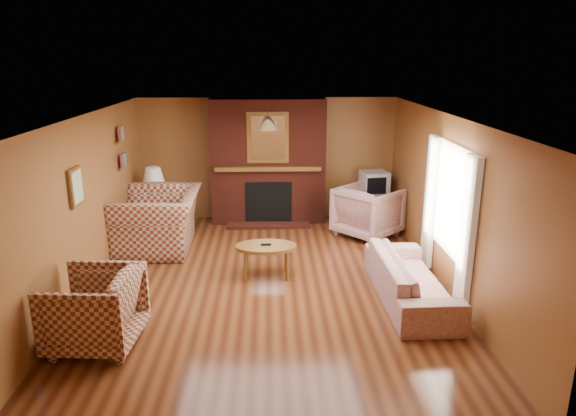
{
  "coord_description": "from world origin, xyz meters",
  "views": [
    {
      "loc": [
        0.03,
        -6.79,
        3.17
      ],
      "look_at": [
        0.3,
        0.6,
        0.97
      ],
      "focal_mm": 32.0,
      "sensor_mm": 36.0,
      "label": 1
    }
  ],
  "objects_px": {
    "plaid_armchair": "(94,310)",
    "crt_tv": "(374,183)",
    "floral_sofa": "(411,278)",
    "coffee_table": "(266,249)",
    "floral_armchair": "(368,212)",
    "side_table": "(157,216)",
    "table_lamp": "(154,183)",
    "plaid_loveseat": "(159,221)",
    "tv_stand": "(373,208)",
    "fireplace": "(268,163)"
  },
  "relations": [
    {
      "from": "fireplace",
      "to": "crt_tv",
      "type": "height_order",
      "value": "fireplace"
    },
    {
      "from": "table_lamp",
      "to": "side_table",
      "type": "bearing_deg",
      "value": 0.0
    },
    {
      "from": "tv_stand",
      "to": "side_table",
      "type": "bearing_deg",
      "value": -170.27
    },
    {
      "from": "floral_sofa",
      "to": "tv_stand",
      "type": "xyz_separation_m",
      "value": [
        0.15,
        3.35,
        -0.02
      ]
    },
    {
      "from": "plaid_armchair",
      "to": "side_table",
      "type": "xyz_separation_m",
      "value": [
        -0.15,
        3.99,
        -0.16
      ]
    },
    {
      "from": "fireplace",
      "to": "crt_tv",
      "type": "relative_size",
      "value": 4.36
    },
    {
      "from": "plaid_armchair",
      "to": "table_lamp",
      "type": "relative_size",
      "value": 1.46
    },
    {
      "from": "plaid_loveseat",
      "to": "crt_tv",
      "type": "xyz_separation_m",
      "value": [
        3.9,
        1.27,
        0.31
      ]
    },
    {
      "from": "floral_armchair",
      "to": "tv_stand",
      "type": "distance_m",
      "value": 0.82
    },
    {
      "from": "table_lamp",
      "to": "crt_tv",
      "type": "xyz_separation_m",
      "value": [
        4.15,
        0.34,
        -0.12
      ]
    },
    {
      "from": "plaid_armchair",
      "to": "table_lamp",
      "type": "distance_m",
      "value": 4.02
    },
    {
      "from": "plaid_armchair",
      "to": "crt_tv",
      "type": "distance_m",
      "value": 5.91
    },
    {
      "from": "fireplace",
      "to": "crt_tv",
      "type": "distance_m",
      "value": 2.09
    },
    {
      "from": "crt_tv",
      "to": "floral_sofa",
      "type": "bearing_deg",
      "value": -92.57
    },
    {
      "from": "floral_armchair",
      "to": "plaid_loveseat",
      "type": "bearing_deg",
      "value": 55.67
    },
    {
      "from": "floral_sofa",
      "to": "table_lamp",
      "type": "distance_m",
      "value": 5.04
    },
    {
      "from": "plaid_armchair",
      "to": "floral_sofa",
      "type": "bearing_deg",
      "value": 108.77
    },
    {
      "from": "plaid_loveseat",
      "to": "floral_sofa",
      "type": "bearing_deg",
      "value": 60.17
    },
    {
      "from": "plaid_armchair",
      "to": "coffee_table",
      "type": "relative_size",
      "value": 1.07
    },
    {
      "from": "coffee_table",
      "to": "crt_tv",
      "type": "bearing_deg",
      "value": 50.05
    },
    {
      "from": "coffee_table",
      "to": "tv_stand",
      "type": "distance_m",
      "value": 3.26
    },
    {
      "from": "floral_armchair",
      "to": "tv_stand",
      "type": "relative_size",
      "value": 1.73
    },
    {
      "from": "fireplace",
      "to": "table_lamp",
      "type": "bearing_deg",
      "value": -165.71
    },
    {
      "from": "plaid_armchair",
      "to": "crt_tv",
      "type": "height_order",
      "value": "crt_tv"
    },
    {
      "from": "floral_sofa",
      "to": "plaid_armchair",
      "type": "bearing_deg",
      "value": 103.25
    },
    {
      "from": "fireplace",
      "to": "coffee_table",
      "type": "xyz_separation_m",
      "value": [
        -0.04,
        -2.68,
        -0.75
      ]
    },
    {
      "from": "plaid_armchair",
      "to": "crt_tv",
      "type": "bearing_deg",
      "value": 141.59
    },
    {
      "from": "floral_armchair",
      "to": "tv_stand",
      "type": "height_order",
      "value": "floral_armchair"
    },
    {
      "from": "coffee_table",
      "to": "plaid_armchair",
      "type": "bearing_deg",
      "value": -136.11
    },
    {
      "from": "fireplace",
      "to": "tv_stand",
      "type": "bearing_deg",
      "value": -5.15
    },
    {
      "from": "plaid_loveseat",
      "to": "plaid_armchair",
      "type": "height_order",
      "value": "plaid_loveseat"
    },
    {
      "from": "plaid_loveseat",
      "to": "table_lamp",
      "type": "height_order",
      "value": "table_lamp"
    },
    {
      "from": "table_lamp",
      "to": "fireplace",
      "type": "bearing_deg",
      "value": 14.29
    },
    {
      "from": "coffee_table",
      "to": "table_lamp",
      "type": "bearing_deg",
      "value": 133.86
    },
    {
      "from": "plaid_loveseat",
      "to": "side_table",
      "type": "distance_m",
      "value": 0.98
    },
    {
      "from": "side_table",
      "to": "table_lamp",
      "type": "bearing_deg",
      "value": 0.0
    },
    {
      "from": "coffee_table",
      "to": "floral_armchair",
      "type": "bearing_deg",
      "value": 43.26
    },
    {
      "from": "floral_armchair",
      "to": "table_lamp",
      "type": "relative_size",
      "value": 1.53
    },
    {
      "from": "coffee_table",
      "to": "table_lamp",
      "type": "xyz_separation_m",
      "value": [
        -2.06,
        2.15,
        0.5
      ]
    },
    {
      "from": "fireplace",
      "to": "side_table",
      "type": "bearing_deg",
      "value": -165.71
    },
    {
      "from": "floral_sofa",
      "to": "crt_tv",
      "type": "height_order",
      "value": "crt_tv"
    },
    {
      "from": "tv_stand",
      "to": "plaid_loveseat",
      "type": "bearing_deg",
      "value": -156.96
    },
    {
      "from": "plaid_armchair",
      "to": "side_table",
      "type": "height_order",
      "value": "plaid_armchair"
    },
    {
      "from": "coffee_table",
      "to": "side_table",
      "type": "relative_size",
      "value": 1.63
    },
    {
      "from": "coffee_table",
      "to": "table_lamp",
      "type": "relative_size",
      "value": 1.37
    },
    {
      "from": "table_lamp",
      "to": "crt_tv",
      "type": "height_order",
      "value": "table_lamp"
    },
    {
      "from": "floral_armchair",
      "to": "crt_tv",
      "type": "xyz_separation_m",
      "value": [
        0.25,
        0.76,
        0.35
      ]
    },
    {
      "from": "tv_stand",
      "to": "crt_tv",
      "type": "relative_size",
      "value": 1.05
    },
    {
      "from": "side_table",
      "to": "table_lamp",
      "type": "distance_m",
      "value": 0.65
    },
    {
      "from": "floral_armchair",
      "to": "coffee_table",
      "type": "bearing_deg",
      "value": 90.99
    }
  ]
}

